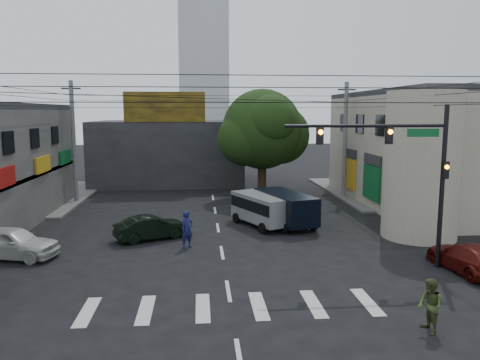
{
  "coord_description": "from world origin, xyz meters",
  "views": [
    {
      "loc": [
        -1.06,
        -20.29,
        6.9
      ],
      "look_at": [
        1.07,
        4.0,
        3.32
      ],
      "focal_mm": 35.0,
      "sensor_mm": 36.0,
      "label": 1
    }
  ],
  "objects": [
    {
      "name": "dark_sedan",
      "position": [
        -3.68,
        4.77,
        0.65
      ],
      "size": [
        4.36,
        5.0,
        1.3
      ],
      "primitive_type": "imported",
      "rotation": [
        0.0,
        0.0,
        2.0
      ],
      "color": "black",
      "rests_on": "ground"
    },
    {
      "name": "traffic_officer",
      "position": [
        -1.72,
        3.0,
        0.95
      ],
      "size": [
        1.14,
        1.13,
        1.9
      ],
      "primitive_type": "imported",
      "rotation": [
        0.0,
        0.0,
        0.67
      ],
      "color": "#15174B",
      "rests_on": "ground"
    },
    {
      "name": "building_right",
      "position": [
        18.0,
        13.0,
        4.0
      ],
      "size": [
        14.0,
        18.0,
        8.0
      ],
      "primitive_type": "cube",
      "color": "gray",
      "rests_on": "ground"
    },
    {
      "name": "silver_minivan",
      "position": [
        2.7,
        7.16,
        0.97
      ],
      "size": [
        5.92,
        5.3,
        1.93
      ],
      "primitive_type": null,
      "rotation": [
        0.0,
        0.0,
        2.0
      ],
      "color": "gray",
      "rests_on": "ground"
    },
    {
      "name": "white_compact",
      "position": [
        -9.98,
        2.01,
        0.76
      ],
      "size": [
        3.86,
        5.28,
        1.52
      ],
      "primitive_type": "imported",
      "rotation": [
        0.0,
        0.0,
        1.33
      ],
      "color": "silver",
      "rests_on": "ground"
    },
    {
      "name": "billboard",
      "position": [
        -4.0,
        21.1,
        7.3
      ],
      "size": [
        7.0,
        0.3,
        2.6
      ],
      "primitive_type": "cube",
      "color": "olive",
      "rests_on": "building_far"
    },
    {
      "name": "ground",
      "position": [
        0.0,
        0.0,
        0.0
      ],
      "size": [
        160.0,
        160.0,
        0.0
      ],
      "primitive_type": "plane",
      "color": "black",
      "rests_on": "ground"
    },
    {
      "name": "tower_distant",
      "position": [
        0.0,
        70.0,
        22.0
      ],
      "size": [
        9.0,
        9.0,
        44.0
      ],
      "primitive_type": "cube",
      "color": "silver",
      "rests_on": "ground"
    },
    {
      "name": "utility_pole_far_left",
      "position": [
        -10.5,
        16.0,
        4.6
      ],
      "size": [
        0.32,
        0.32,
        9.2
      ],
      "primitive_type": "cylinder",
      "color": "#59595B",
      "rests_on": "ground"
    },
    {
      "name": "corner_column",
      "position": [
        11.0,
        4.0,
        4.0
      ],
      "size": [
        4.0,
        4.0,
        8.0
      ],
      "primitive_type": "cylinder",
      "color": "gray",
      "rests_on": "ground"
    },
    {
      "name": "pedestrian_olive",
      "position": [
        6.08,
        -6.97,
        0.87
      ],
      "size": [
        0.92,
        0.76,
        1.74
      ],
      "primitive_type": "imported",
      "rotation": [
        0.0,
        0.0,
        -1.51
      ],
      "color": "#3C4921",
      "rests_on": "ground"
    },
    {
      "name": "maroon_sedan",
      "position": [
        10.5,
        -1.69,
        0.63
      ],
      "size": [
        2.64,
        4.69,
        1.26
      ],
      "primitive_type": "imported",
      "rotation": [
        0.0,
        0.0,
        3.24
      ],
      "color": "#500F0B",
      "rests_on": "ground"
    },
    {
      "name": "utility_pole_far_right",
      "position": [
        10.5,
        16.0,
        4.6
      ],
      "size": [
        0.32,
        0.32,
        9.2
      ],
      "primitive_type": "cylinder",
      "color": "#59595B",
      "rests_on": "ground"
    },
    {
      "name": "sidewalk_far_right",
      "position": [
        18.0,
        18.0,
        0.07
      ],
      "size": [
        16.0,
        16.0,
        0.15
      ],
      "primitive_type": "cube",
      "color": "#514F4C",
      "rests_on": "ground"
    },
    {
      "name": "street_tree",
      "position": [
        4.0,
        17.0,
        5.47
      ],
      "size": [
        6.4,
        6.4,
        8.7
      ],
      "color": "black",
      "rests_on": "ground"
    },
    {
      "name": "traffic_gantry",
      "position": [
        7.82,
        -1.0,
        4.83
      ],
      "size": [
        7.1,
        0.35,
        7.2
      ],
      "color": "black",
      "rests_on": "ground"
    },
    {
      "name": "navy_van",
      "position": [
        4.11,
        7.24,
        1.01
      ],
      "size": [
        6.14,
        4.83,
        2.01
      ],
      "primitive_type": null,
      "rotation": [
        0.0,
        0.0,
        1.88
      ],
      "color": "black",
      "rests_on": "ground"
    },
    {
      "name": "building_far",
      "position": [
        -4.0,
        26.0,
        3.0
      ],
      "size": [
        14.0,
        10.0,
        6.0
      ],
      "primitive_type": "cube",
      "color": "#232326",
      "rests_on": "ground"
    }
  ]
}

